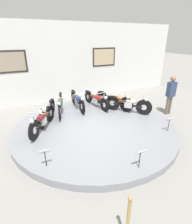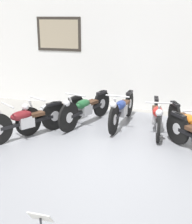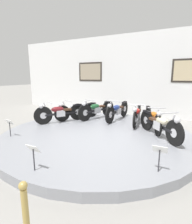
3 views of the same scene
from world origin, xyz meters
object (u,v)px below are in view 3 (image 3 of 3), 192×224
at_px(motorcycle_maroon, 60,112).
at_px(motorcycle_orange, 153,118).
at_px(info_placard_front_left, 10,124).
at_px(info_placard_front_centre, 33,152).
at_px(motorcycle_cream, 160,124).
at_px(info_placard_front_right, 160,153).
at_px(motorcycle_green, 97,109).
at_px(motorcycle_blue, 117,110).
at_px(motorcycle_silver, 77,110).
at_px(motorcycle_red, 137,114).

bearing_deg(motorcycle_maroon, motorcycle_orange, 11.80).
bearing_deg(info_placard_front_left, info_placard_front_centre, -26.71).
distance_m(motorcycle_cream, info_placard_front_right, 1.96).
distance_m(motorcycle_green, info_placard_front_left, 3.33).
height_order(motorcycle_blue, motorcycle_cream, motorcycle_blue).
relative_size(motorcycle_blue, motorcycle_orange, 1.08).
bearing_deg(info_placard_front_right, motorcycle_silver, 143.53).
distance_m(motorcycle_silver, motorcycle_green, 0.81).
height_order(motorcycle_green, info_placard_front_left, motorcycle_green).
height_order(motorcycle_maroon, info_placard_front_right, motorcycle_maroon).
xyz_separation_m(motorcycle_silver, info_placard_front_left, (-0.57, -2.61, -0.01)).
height_order(motorcycle_red, motorcycle_orange, motorcycle_orange).
bearing_deg(info_placard_front_right, info_placard_front_centre, -153.29).
bearing_deg(motorcycle_cream, motorcycle_red, 129.29).
bearing_deg(motorcycle_orange, motorcycle_maroon, -168.20).
relative_size(motorcycle_silver, motorcycle_orange, 0.95).
bearing_deg(info_placard_front_centre, motorcycle_cream, 59.04).
bearing_deg(motorcycle_cream, motorcycle_maroon, -179.94).
bearing_deg(info_placard_front_left, motorcycle_maroon, 81.87).
relative_size(motorcycle_green, motorcycle_cream, 1.27).
bearing_deg(info_placard_front_centre, motorcycle_orange, 67.92).
bearing_deg(motorcycle_red, motorcycle_blue, 167.87).
height_order(motorcycle_maroon, motorcycle_cream, motorcycle_maroon).
relative_size(info_placard_front_left, info_placard_front_centre, 1.00).
distance_m(motorcycle_silver, motorcycle_blue, 1.62).
relative_size(motorcycle_silver, info_placard_front_right, 3.48).
bearing_deg(motorcycle_maroon, motorcycle_red, 23.95).
xyz_separation_m(motorcycle_silver, motorcycle_blue, (1.48, 0.66, 0.02)).
relative_size(motorcycle_cream, info_placard_front_centre, 2.99).
relative_size(motorcycle_green, info_placard_front_left, 3.81).
xyz_separation_m(motorcycle_green, motorcycle_orange, (2.32, -0.49, -0.01)).
relative_size(motorcycle_cream, info_placard_front_left, 2.99).
relative_size(motorcycle_blue, info_placard_front_centre, 3.95).
bearing_deg(motorcycle_silver, info_placard_front_left, -102.29).
relative_size(motorcycle_maroon, motorcycle_red, 0.88).
height_order(motorcycle_silver, motorcycle_orange, motorcycle_orange).
relative_size(motorcycle_silver, info_placard_front_left, 3.48).
distance_m(info_placard_front_left, info_placard_front_right, 4.11).
bearing_deg(info_placard_front_right, motorcycle_blue, 122.12).
height_order(motorcycle_cream, info_placard_front_right, motorcycle_cream).
height_order(motorcycle_green, info_placard_front_right, motorcycle_green).
bearing_deg(motorcycle_maroon, info_placard_front_left, -98.13).
height_order(motorcycle_silver, motorcycle_cream, motorcycle_cream).
bearing_deg(motorcycle_orange, info_placard_front_right, -77.63).
height_order(motorcycle_red, info_placard_front_right, motorcycle_red).
height_order(motorcycle_blue, info_placard_front_left, motorcycle_blue).
bearing_deg(motorcycle_orange, motorcycle_blue, 155.99).
xyz_separation_m(motorcycle_silver, info_placard_front_centre, (1.48, -3.65, -0.01)).
xyz_separation_m(motorcycle_orange, info_placard_front_left, (-3.53, -2.61, -0.03)).
height_order(motorcycle_silver, info_placard_front_centre, motorcycle_silver).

